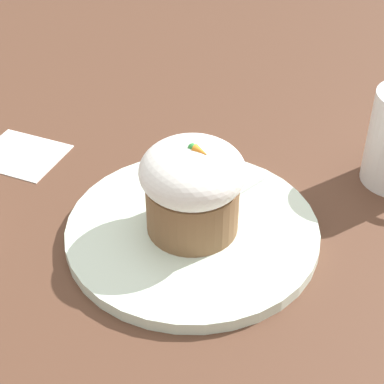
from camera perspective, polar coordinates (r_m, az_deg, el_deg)
ground_plane at (r=0.64m, az=0.04°, el=-3.95°), size 4.00×4.00×0.00m
dessert_plate at (r=0.64m, az=0.04°, el=-3.51°), size 0.25×0.25×0.01m
carrot_cake at (r=0.60m, az=0.00°, el=0.43°), size 0.10×0.10×0.10m
spoon at (r=0.64m, az=0.35°, el=-2.01°), size 0.04×0.14×0.01m
paper_napkin at (r=0.78m, az=-14.93°, el=3.24°), size 0.11×0.10×0.00m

